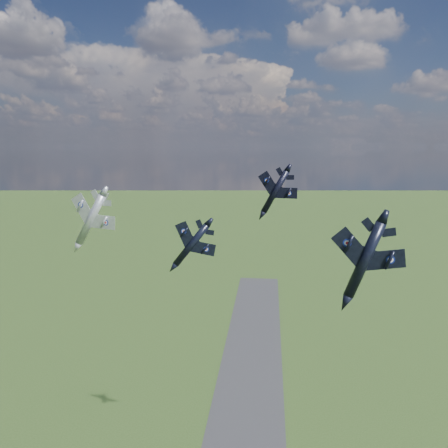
# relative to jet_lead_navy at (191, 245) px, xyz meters

# --- Properties ---
(jet_lead_navy) EXTENTS (8.74, 12.62, 7.64)m
(jet_lead_navy) POSITION_rel_jet_lead_navy_xyz_m (0.00, 0.00, 0.00)
(jet_lead_navy) COLOR black
(jet_right_navy) EXTENTS (13.27, 17.23, 7.26)m
(jet_right_navy) POSITION_rel_jet_lead_navy_xyz_m (27.63, -10.00, 0.63)
(jet_right_navy) COLOR black
(jet_high_navy) EXTENTS (13.48, 17.16, 8.26)m
(jet_high_navy) POSITION_rel_jet_lead_navy_xyz_m (14.86, 33.32, 6.20)
(jet_high_navy) COLOR black
(jet_left_silver) EXTENTS (14.74, 18.43, 9.06)m
(jet_left_silver) POSITION_rel_jet_lead_navy_xyz_m (-22.99, 11.13, 2.31)
(jet_left_silver) COLOR #9B9EA5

